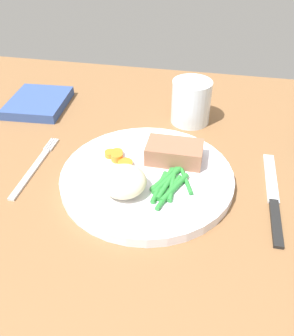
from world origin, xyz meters
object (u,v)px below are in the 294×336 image
meat_portion (174,152)px  napkin (39,103)px  fork (35,167)px  knife (273,197)px  dinner_plate (147,177)px  water_glass (191,105)px

meat_portion → napkin: size_ratio=0.67×
meat_portion → fork: bearing=-168.7°
fork → knife: knife is taller
meat_portion → fork: size_ratio=0.54×
dinner_plate → napkin: 33.53cm
meat_portion → fork: (-22.45, -4.49, -2.91)cm
dinner_plate → fork: size_ratio=1.62×
knife → fork: bearing=-176.9°
water_glass → meat_portion: bearing=-93.6°
napkin → fork: bearing=-67.0°
dinner_plate → water_glass: bearing=76.9°
fork → napkin: (-8.41, 19.82, 0.74)cm
meat_portion → napkin: meat_portion is taller
dinner_plate → water_glass: size_ratio=3.22×
knife → water_glass: bearing=129.0°
meat_portion → water_glass: size_ratio=1.07×
water_glass → napkin: bearing=-179.4°
dinner_plate → water_glass: water_glass is taller
dinner_plate → fork: (-18.82, -0.26, -0.60)cm
knife → meat_portion: bearing=166.9°
fork → water_glass: (23.45, 20.15, 3.35)cm
knife → napkin: (-46.43, 19.84, 0.74)cm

